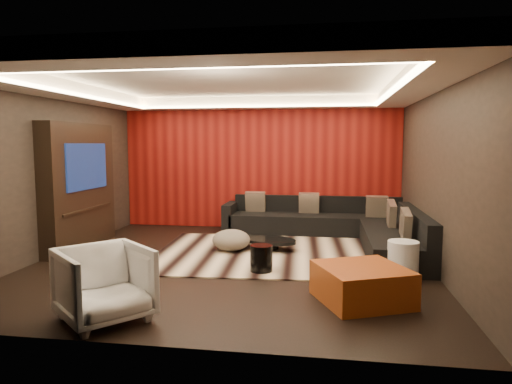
% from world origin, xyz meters
% --- Properties ---
extents(floor, '(6.00, 6.00, 0.02)m').
position_xyz_m(floor, '(0.00, 0.00, -0.01)').
color(floor, black).
rests_on(floor, ground).
extents(ceiling, '(6.00, 6.00, 0.02)m').
position_xyz_m(ceiling, '(0.00, 0.00, 2.81)').
color(ceiling, silver).
rests_on(ceiling, ground).
extents(wall_back, '(6.00, 0.02, 2.80)m').
position_xyz_m(wall_back, '(0.00, 3.01, 1.40)').
color(wall_back, black).
rests_on(wall_back, ground).
extents(wall_left, '(0.02, 6.00, 2.80)m').
position_xyz_m(wall_left, '(-3.01, 0.00, 1.40)').
color(wall_left, black).
rests_on(wall_left, ground).
extents(wall_right, '(0.02, 6.00, 2.80)m').
position_xyz_m(wall_right, '(3.01, 0.00, 1.40)').
color(wall_right, black).
rests_on(wall_right, ground).
extents(red_feature_wall, '(5.98, 0.05, 2.78)m').
position_xyz_m(red_feature_wall, '(0.00, 2.97, 1.40)').
color(red_feature_wall, '#6B0C0A').
rests_on(red_feature_wall, ground).
extents(soffit_back, '(6.00, 0.60, 0.22)m').
position_xyz_m(soffit_back, '(0.00, 2.70, 2.69)').
color(soffit_back, silver).
rests_on(soffit_back, ground).
extents(soffit_front, '(6.00, 0.60, 0.22)m').
position_xyz_m(soffit_front, '(0.00, -2.70, 2.69)').
color(soffit_front, silver).
rests_on(soffit_front, ground).
extents(soffit_left, '(0.60, 4.80, 0.22)m').
position_xyz_m(soffit_left, '(-2.70, 0.00, 2.69)').
color(soffit_left, silver).
rests_on(soffit_left, ground).
extents(soffit_right, '(0.60, 4.80, 0.22)m').
position_xyz_m(soffit_right, '(2.70, 0.00, 2.69)').
color(soffit_right, silver).
rests_on(soffit_right, ground).
extents(cove_back, '(4.80, 0.08, 0.04)m').
position_xyz_m(cove_back, '(0.00, 2.36, 2.60)').
color(cove_back, '#FFD899').
rests_on(cove_back, ground).
extents(cove_front, '(4.80, 0.08, 0.04)m').
position_xyz_m(cove_front, '(0.00, -2.36, 2.60)').
color(cove_front, '#FFD899').
rests_on(cove_front, ground).
extents(cove_left, '(0.08, 4.80, 0.04)m').
position_xyz_m(cove_left, '(-2.36, 0.00, 2.60)').
color(cove_left, '#FFD899').
rests_on(cove_left, ground).
extents(cove_right, '(0.08, 4.80, 0.04)m').
position_xyz_m(cove_right, '(2.36, 0.00, 2.60)').
color(cove_right, '#FFD899').
rests_on(cove_right, ground).
extents(tv_surround, '(0.30, 2.00, 2.20)m').
position_xyz_m(tv_surround, '(-2.85, 0.60, 1.10)').
color(tv_surround, black).
rests_on(tv_surround, ground).
extents(tv_screen, '(0.04, 1.30, 0.80)m').
position_xyz_m(tv_screen, '(-2.69, 0.60, 1.45)').
color(tv_screen, black).
rests_on(tv_screen, ground).
extents(tv_shelf, '(0.04, 1.60, 0.04)m').
position_xyz_m(tv_shelf, '(-2.69, 0.60, 0.70)').
color(tv_shelf, black).
rests_on(tv_shelf, ground).
extents(rug, '(4.17, 3.23, 0.02)m').
position_xyz_m(rug, '(0.63, 0.67, 0.01)').
color(rug, beige).
rests_on(rug, floor).
extents(coffee_table, '(1.43, 1.43, 0.18)m').
position_xyz_m(coffee_table, '(0.44, 0.95, 0.11)').
color(coffee_table, black).
rests_on(coffee_table, rug).
extents(drum_stool, '(0.36, 0.36, 0.38)m').
position_xyz_m(drum_stool, '(0.54, -0.46, 0.21)').
color(drum_stool, black).
rests_on(drum_stool, rug).
extents(striped_pouf, '(0.77, 0.77, 0.36)m').
position_xyz_m(striped_pouf, '(-0.15, 0.73, 0.20)').
color(striped_pouf, beige).
rests_on(striped_pouf, rug).
extents(white_side_table, '(0.53, 0.53, 0.52)m').
position_xyz_m(white_side_table, '(2.50, -0.48, 0.26)').
color(white_side_table, white).
rests_on(white_side_table, floor).
extents(orange_ottoman, '(1.24, 1.24, 0.42)m').
position_xyz_m(orange_ottoman, '(1.88, -1.49, 0.21)').
color(orange_ottoman, '#8C4012').
rests_on(orange_ottoman, floor).
extents(armchair, '(1.20, 1.20, 0.78)m').
position_xyz_m(armchair, '(-0.81, -2.50, 0.39)').
color(armchair, silver).
rests_on(armchair, floor).
extents(sectional_sofa, '(3.65, 3.50, 0.75)m').
position_xyz_m(sectional_sofa, '(1.73, 1.86, 0.26)').
color(sectional_sofa, black).
rests_on(sectional_sofa, floor).
extents(throw_pillows, '(2.97, 2.76, 0.50)m').
position_xyz_m(throw_pillows, '(1.74, 1.88, 0.62)').
color(throw_pillows, tan).
rests_on(throw_pillows, sectional_sofa).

